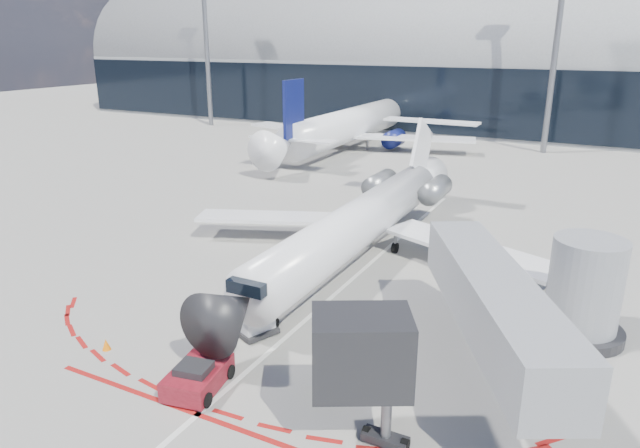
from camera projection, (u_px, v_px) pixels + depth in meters
The scene contains 13 objects.
ground at pixel (333, 296), 30.78m from camera, with size 260.00×260.00×0.00m, color gray.
apron_centerline at pixel (349, 282), 32.47m from camera, with size 0.25×40.00×0.01m, color silver.
apron_stop_bar at pixel (198, 415), 21.06m from camera, with size 14.00×0.25×0.01m, color maroon.
terminal_building at pixel (528, 72), 83.06m from camera, with size 150.00×24.15×24.00m.
jet_bridge at pixel (519, 304), 23.05m from camera, with size 10.03×15.20×4.90m.
light_mast_west at pixel (206, 43), 87.02m from camera, with size 0.70×0.70×25.00m, color slate.
light_mast_centre at pixel (556, 45), 65.30m from camera, with size 0.70×0.70×25.00m, color slate.
regional_jet at pixel (365, 218), 35.67m from camera, with size 24.34×30.01×7.52m.
pushback_tug at pixel (198, 376), 22.50m from camera, with size 2.41×4.74×1.21m.
ramp_worker at pixel (320, 375), 22.02m from camera, with size 0.62×0.41×1.70m, color #AFFF1A.
uld_container at pixel (252, 314), 26.70m from camera, with size 2.54×2.38×1.91m.
safety_cone_left at pixel (106, 344), 25.37m from camera, with size 0.38×0.38×0.53m, color orange.
bg_airliner_0 at pixel (355, 101), 71.14m from camera, with size 35.91×38.02×11.62m, color white, non-canonical shape.
Camera 1 is at (12.17, -25.28, 13.26)m, focal length 32.00 mm.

